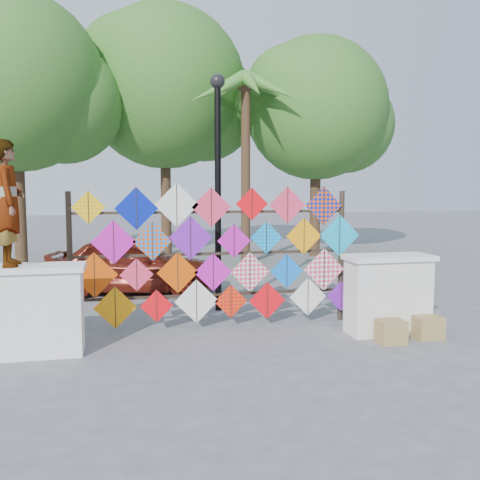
# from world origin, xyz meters

# --- Properties ---
(ground) EXTENTS (80.00, 80.00, 0.00)m
(ground) POSITION_xyz_m (0.00, 0.00, 0.00)
(ground) COLOR gray
(ground) RESTS_ON ground
(parapet_left) EXTENTS (1.40, 0.65, 1.28)m
(parapet_left) POSITION_xyz_m (-2.70, -0.20, 0.65)
(parapet_left) COLOR white
(parapet_left) RESTS_ON ground
(parapet_right) EXTENTS (1.40, 0.65, 1.28)m
(parapet_right) POSITION_xyz_m (2.70, -0.20, 0.65)
(parapet_right) COLOR white
(parapet_right) RESTS_ON ground
(kite_rack) EXTENTS (4.93, 0.24, 2.44)m
(kite_rack) POSITION_xyz_m (0.08, 0.73, 1.23)
(kite_rack) COLOR #2E2319
(kite_rack) RESTS_ON ground
(tree_west) EXTENTS (5.85, 5.20, 8.01)m
(tree_west) POSITION_xyz_m (-4.40, 9.03, 5.38)
(tree_west) COLOR #4D3221
(tree_west) RESTS_ON ground
(tree_mid) EXTENTS (6.30, 5.60, 8.61)m
(tree_mid) POSITION_xyz_m (0.11, 11.03, 5.77)
(tree_mid) COLOR #4D3221
(tree_mid) RESTS_ON ground
(tree_east) EXTENTS (5.40, 4.80, 7.42)m
(tree_east) POSITION_xyz_m (5.09, 9.53, 4.99)
(tree_east) COLOR #4D3221
(tree_east) RESTS_ON ground
(palm_tree) EXTENTS (3.62, 3.62, 5.83)m
(palm_tree) POSITION_xyz_m (2.20, 8.00, 4.95)
(palm_tree) COLOR #4D3221
(palm_tree) RESTS_ON ground
(vendor_woman) EXTENTS (0.48, 0.67, 1.73)m
(vendor_woman) POSITION_xyz_m (-2.98, -0.20, 2.14)
(vendor_woman) COLOR #99999E
(vendor_woman) RESTS_ON parapet_left
(sedan) EXTENTS (3.99, 2.36, 1.27)m
(sedan) POSITION_xyz_m (-1.28, 4.06, 0.64)
(sedan) COLOR maroon
(sedan) RESTS_ON ground
(lamppost) EXTENTS (0.28, 0.28, 4.46)m
(lamppost) POSITION_xyz_m (0.30, 2.00, 2.69)
(lamppost) COLOR black
(lamppost) RESTS_ON ground
(cardboard_box_near) EXTENTS (0.40, 0.35, 0.35)m
(cardboard_box_near) POSITION_xyz_m (2.48, -0.73, 0.18)
(cardboard_box_near) COLOR tan
(cardboard_box_near) RESTS_ON ground
(cardboard_box_far) EXTENTS (0.42, 0.39, 0.35)m
(cardboard_box_far) POSITION_xyz_m (3.17, -0.60, 0.18)
(cardboard_box_far) COLOR tan
(cardboard_box_far) RESTS_ON ground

